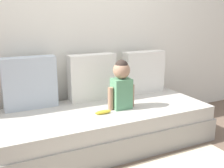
{
  "coord_description": "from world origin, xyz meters",
  "views": [
    {
      "loc": [
        -1.08,
        -2.39,
        1.32
      ],
      "look_at": [
        0.08,
        0.0,
        0.64
      ],
      "focal_mm": 43.2,
      "sensor_mm": 36.0,
      "label": 1
    }
  ],
  "objects_px": {
    "throw_pillow_right": "(143,72)",
    "toddler": "(121,84)",
    "throw_pillow_center": "(92,77)",
    "banana": "(103,112)",
    "couch": "(105,126)",
    "throw_pillow_left": "(30,83)"
  },
  "relations": [
    {
      "from": "throw_pillow_center",
      "to": "banana",
      "type": "height_order",
      "value": "throw_pillow_center"
    },
    {
      "from": "couch",
      "to": "throw_pillow_left",
      "type": "xyz_separation_m",
      "value": [
        -0.68,
        0.36,
        0.46
      ]
    },
    {
      "from": "throw_pillow_left",
      "to": "banana",
      "type": "relative_size",
      "value": 3.14
    },
    {
      "from": "toddler",
      "to": "banana",
      "type": "height_order",
      "value": "toddler"
    },
    {
      "from": "throw_pillow_left",
      "to": "toddler",
      "type": "xyz_separation_m",
      "value": [
        0.83,
        -0.42,
        -0.0
      ]
    },
    {
      "from": "banana",
      "to": "throw_pillow_right",
      "type": "bearing_deg",
      "value": 33.03
    },
    {
      "from": "throw_pillow_center",
      "to": "banana",
      "type": "relative_size",
      "value": 3.12
    },
    {
      "from": "throw_pillow_center",
      "to": "toddler",
      "type": "distance_m",
      "value": 0.45
    },
    {
      "from": "couch",
      "to": "throw_pillow_right",
      "type": "relative_size",
      "value": 4.21
    },
    {
      "from": "throw_pillow_left",
      "to": "banana",
      "type": "xyz_separation_m",
      "value": [
        0.59,
        -0.5,
        -0.24
      ]
    },
    {
      "from": "throw_pillow_left",
      "to": "couch",
      "type": "bearing_deg",
      "value": -27.84
    },
    {
      "from": "toddler",
      "to": "banana",
      "type": "relative_size",
      "value": 2.97
    },
    {
      "from": "couch",
      "to": "throw_pillow_center",
      "type": "bearing_deg",
      "value": 90.0
    },
    {
      "from": "throw_pillow_right",
      "to": "throw_pillow_left",
      "type": "bearing_deg",
      "value": 180.0
    },
    {
      "from": "couch",
      "to": "throw_pillow_right",
      "type": "xyz_separation_m",
      "value": [
        0.68,
        0.36,
        0.45
      ]
    },
    {
      "from": "throw_pillow_right",
      "to": "toddler",
      "type": "xyz_separation_m",
      "value": [
        -0.53,
        -0.42,
        0.01
      ]
    },
    {
      "from": "throw_pillow_right",
      "to": "toddler",
      "type": "bearing_deg",
      "value": -141.49
    },
    {
      "from": "banana",
      "to": "couch",
      "type": "bearing_deg",
      "value": 57.95
    },
    {
      "from": "toddler",
      "to": "banana",
      "type": "distance_m",
      "value": 0.35
    },
    {
      "from": "throw_pillow_center",
      "to": "throw_pillow_right",
      "type": "distance_m",
      "value": 0.68
    },
    {
      "from": "throw_pillow_center",
      "to": "throw_pillow_right",
      "type": "relative_size",
      "value": 1.02
    },
    {
      "from": "throw_pillow_right",
      "to": "toddler",
      "type": "relative_size",
      "value": 1.03
    }
  ]
}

